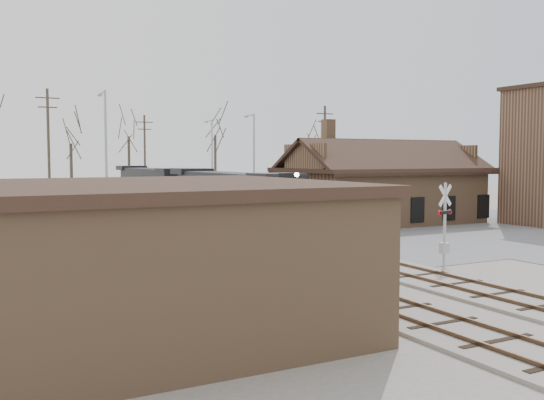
{
  "coord_description": "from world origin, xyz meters",
  "views": [
    {
      "loc": [
        -17.2,
        -25.23,
        5.01
      ],
      "look_at": [
        0.82,
        9.0,
        2.3
      ],
      "focal_mm": 40.0,
      "sensor_mm": 36.0,
      "label": 1
    }
  ],
  "objects": [
    {
      "name": "ground",
      "position": [
        0.0,
        0.0,
        0.0
      ],
      "size": [
        140.0,
        140.0,
        0.0
      ],
      "primitive_type": "plane",
      "color": "gray",
      "rests_on": "ground"
    },
    {
      "name": "road",
      "position": [
        0.0,
        0.0,
        0.01
      ],
      "size": [
        60.0,
        9.0,
        0.03
      ],
      "primitive_type": "cube",
      "color": "slate",
      "rests_on": "ground"
    },
    {
      "name": "parking_lot",
      "position": [
        18.0,
        4.0,
        0.02
      ],
      "size": [
        22.0,
        26.0,
        0.03
      ],
      "primitive_type": "cube",
      "color": "slate",
      "rests_on": "ground"
    },
    {
      "name": "track_main",
      "position": [
        0.0,
        15.0,
        0.07
      ],
      "size": [
        3.4,
        90.0,
        0.24
      ],
      "color": "gray",
      "rests_on": "ground"
    },
    {
      "name": "track_siding",
      "position": [
        -4.5,
        15.0,
        0.07
      ],
      "size": [
        3.4,
        90.0,
        0.24
      ],
      "color": "gray",
      "rests_on": "ground"
    },
    {
      "name": "depot",
      "position": [
        11.99,
        12.0,
        2.41
      ],
      "size": [
        15.2,
        9.31,
        7.9
      ],
      "color": "#8D6949",
      "rests_on": "ground"
    },
    {
      "name": "commercial_building",
      "position": [
        -13.0,
        -8.0,
        2.16
      ],
      "size": [
        12.4,
        10.4,
        4.3
      ],
      "color": "#8D6949",
      "rests_on": "ground"
    },
    {
      "name": "locomotive_lead",
      "position": [
        0.0,
        13.08,
        2.17
      ],
      "size": [
        2.78,
        18.63,
        4.13
      ],
      "color": "black",
      "rests_on": "ground"
    },
    {
      "name": "locomotive_trailing",
      "position": [
        0.0,
        31.99,
        2.17
      ],
      "size": [
        2.78,
        18.63,
        3.91
      ],
      "color": "black",
      "rests_on": "ground"
    },
    {
      "name": "crossbuck_near",
      "position": [
        2.64,
        -4.53,
        1.83
      ],
      "size": [
        1.09,
        0.36,
        3.87
      ],
      "rotation": [
        0.0,
        0.0,
        0.25
      ],
      "color": "#A5A8AD",
      "rests_on": "ground"
    },
    {
      "name": "crossbuck_far",
      "position": [
        -5.8,
        4.49,
        1.71
      ],
      "size": [
        1.02,
        0.29,
        3.57
      ],
      "rotation": [
        0.0,
        0.0,
        3.32
      ],
      "color": "#A5A8AD",
      "rests_on": "ground"
    },
    {
      "name": "streetlight_a",
      "position": [
        -7.76,
        17.65,
        5.38
      ],
      "size": [
        0.25,
        2.04,
        9.67
      ],
      "color": "#A5A8AD",
      "rests_on": "ground"
    },
    {
      "name": "streetlight_b",
      "position": [
        7.26,
        24.94,
        5.05
      ],
      "size": [
        0.25,
        2.04,
        9.03
      ],
      "color": "#A5A8AD",
      "rests_on": "ground"
    },
    {
      "name": "streetlight_c",
      "position": [
        7.37,
        35.37,
        5.07
      ],
      "size": [
        0.25,
        2.04,
        9.07
      ],
      "color": "#A5A8AD",
      "rests_on": "ground"
    },
    {
      "name": "utility_pole_a",
      "position": [
        -9.85,
        30.25,
        5.71
      ],
      "size": [
        2.0,
        0.24,
        10.95
      ],
      "color": "#382D23",
      "rests_on": "ground"
    },
    {
      "name": "utility_pole_b",
      "position": [
        2.35,
        43.35,
        5.16
      ],
      "size": [
        2.0,
        0.24,
        9.88
      ],
      "color": "#382D23",
      "rests_on": "ground"
    },
    {
      "name": "utility_pole_c",
      "position": [
        16.58,
        27.34,
        5.38
      ],
      "size": [
        2.0,
        0.24,
        10.3
      ],
      "color": "#382D23",
      "rests_on": "ground"
    },
    {
      "name": "tree_b",
      "position": [
        -6.38,
        40.01,
        7.53
      ],
      "size": [
        4.32,
        4.32,
        10.58
      ],
      "color": "#382D23",
      "rests_on": "ground"
    },
    {
      "name": "tree_c",
      "position": [
        1.19,
        45.98,
        8.75
      ],
      "size": [
        5.01,
        5.01,
        12.28
      ],
      "color": "#382D23",
      "rests_on": "ground"
    },
    {
      "name": "tree_d",
      "position": [
        9.34,
        39.12,
        8.81
      ],
      "size": [
        5.05,
        5.05,
        12.36
      ],
      "color": "#382D23",
      "rests_on": "ground"
    },
    {
      "name": "tree_e",
      "position": [
        21.92,
        38.03,
        6.83
      ],
      "size": [
        3.92,
        3.92,
        9.61
      ],
      "color": "#382D23",
      "rests_on": "ground"
    }
  ]
}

